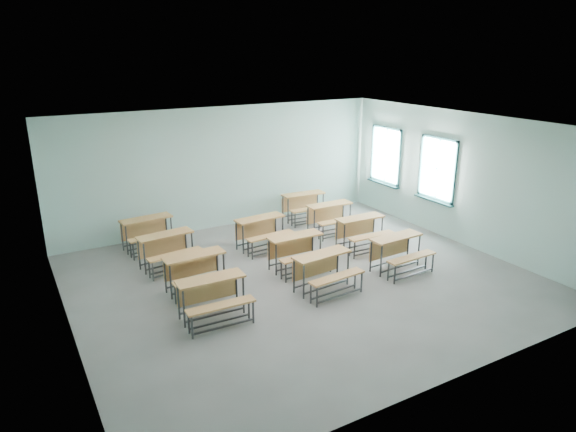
% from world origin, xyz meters
% --- Properties ---
extents(room, '(9.04, 8.04, 3.24)m').
position_xyz_m(room, '(0.08, 0.03, 1.60)').
color(room, gray).
rests_on(room, ground).
extents(desk_unit_r0c0, '(1.23, 0.85, 0.76)m').
position_xyz_m(desk_unit_r0c0, '(-2.22, -0.61, 0.51)').
color(desk_unit_r0c0, '#BF8245').
rests_on(desk_unit_r0c0, ground).
extents(desk_unit_r0c1, '(1.27, 0.91, 0.76)m').
position_xyz_m(desk_unit_r0c1, '(0.11, -0.65, 0.51)').
color(desk_unit_r0c1, '#BF8245').
rests_on(desk_unit_r0c1, ground).
extents(desk_unit_r0c2, '(1.25, 0.87, 0.76)m').
position_xyz_m(desk_unit_r0c2, '(2.05, -0.63, 0.51)').
color(desk_unit_r0c2, '#BF8245').
rests_on(desk_unit_r0c2, ground).
extents(desk_unit_r1c0, '(1.23, 0.85, 0.76)m').
position_xyz_m(desk_unit_r1c0, '(-2.10, 0.56, 0.51)').
color(desk_unit_r1c0, '#BF8245').
rests_on(desk_unit_r1c0, ground).
extents(desk_unit_r1c1, '(1.21, 0.82, 0.76)m').
position_xyz_m(desk_unit_r1c1, '(0.18, 0.50, 0.51)').
color(desk_unit_r1c1, '#BF8245').
rests_on(desk_unit_r1c1, ground).
extents(desk_unit_r1c2, '(1.23, 0.84, 0.76)m').
position_xyz_m(desk_unit_r1c2, '(2.16, 0.81, 0.51)').
color(desk_unit_r1c2, '#BF8245').
rests_on(desk_unit_r1c2, ground).
extents(desk_unit_r2c0, '(1.29, 0.94, 0.76)m').
position_xyz_m(desk_unit_r2c0, '(-2.23, 1.99, 0.51)').
color(desk_unit_r2c0, '#BF8245').
rests_on(desk_unit_r2c0, ground).
extents(desk_unit_r2c1, '(1.27, 0.90, 0.76)m').
position_xyz_m(desk_unit_r2c1, '(0.08, 1.98, 0.51)').
color(desk_unit_r2c1, '#BF8245').
rests_on(desk_unit_r2c1, ground).
extents(desk_unit_r2c2, '(1.22, 0.83, 0.76)m').
position_xyz_m(desk_unit_r2c2, '(2.15, 2.09, 0.51)').
color(desk_unit_r2c2, '#BF8245').
rests_on(desk_unit_r2c2, ground).
extents(desk_unit_r3c0, '(1.28, 0.92, 0.76)m').
position_xyz_m(desk_unit_r3c0, '(-2.30, 3.29, 0.51)').
color(desk_unit_r3c0, '#BF8245').
rests_on(desk_unit_r3c0, ground).
extents(desk_unit_r3c2, '(1.25, 0.88, 0.76)m').
position_xyz_m(desk_unit_r3c2, '(2.08, 3.29, 0.51)').
color(desk_unit_r3c2, '#BF8245').
rests_on(desk_unit_r3c2, ground).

